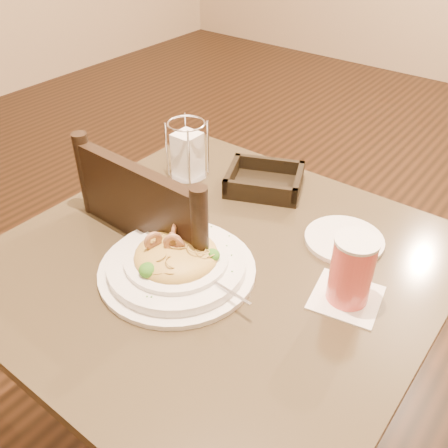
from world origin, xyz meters
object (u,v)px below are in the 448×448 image
Objects in this scene: butter_ramekin at (137,191)px; drink_glass at (352,271)px; main_table at (219,330)px; bread_basket at (264,182)px; napkin_caddy at (188,154)px; dining_chair_near at (186,281)px; pasta_bowl at (177,261)px; side_plate at (344,240)px.

drink_glass is at bearing -0.77° from butter_ramekin.
main_table is 3.82× the size of bread_basket.
butter_ramekin is at bearing -101.74° from napkin_caddy.
napkin_caddy is at bearing -160.03° from bread_basket.
dining_chair_near is 0.28m from butter_ramekin.
drink_glass reaches higher than butter_ramekin.
main_table is 0.28m from pasta_bowl.
drink_glass is (0.46, -0.02, 0.30)m from dining_chair_near.
drink_glass is at bearing 178.80° from dining_chair_near.
pasta_bowl is at bearing -126.84° from side_plate.
main_table is at bearing -168.29° from drink_glass.
bread_basket is at bearing 105.34° from main_table.
dining_chair_near reaches higher than main_table.
main_table is 0.47m from napkin_caddy.
bread_basket is at bearing 19.97° from napkin_caddy.
drink_glass is at bearing -16.88° from napkin_caddy.
napkin_caddy is (-0.20, -0.07, 0.05)m from bread_basket.
pasta_bowl reaches higher than side_plate.
butter_ramekin is (-0.23, -0.23, -0.00)m from bread_basket.
napkin_caddy is 1.94× the size of butter_ramekin.
bread_basket is (-0.08, 0.30, 0.25)m from main_table.
butter_ramekin is at bearing -163.04° from side_plate.
main_table is at bearing 65.33° from pasta_bowl.
main_table is 5.05× the size of side_plate.
bread_basket is (-0.04, 0.39, -0.01)m from pasta_bowl.
pasta_bowl is 2.28× the size of napkin_caddy.
dining_chair_near reaches higher than drink_glass.
pasta_bowl is (0.14, -0.17, 0.26)m from dining_chair_near.
napkin_caddy reaches higher than bread_basket.
main_table is at bearing -130.89° from side_plate.
main_table is 2.47× the size of pasta_bowl.
bread_basket is at bearing 163.64° from side_plate.
napkin_caddy is at bearing 141.21° from main_table.
dining_chair_near is at bearing 6.79° from butter_ramekin.
dining_chair_near reaches higher than butter_ramekin.
napkin_caddy is (-0.28, 0.23, 0.30)m from main_table.
butter_ramekin is at bearing 150.83° from pasta_bowl.
napkin_caddy is (-0.56, 0.17, -0.00)m from drink_glass.
napkin_caddy reaches higher than drink_glass.
bread_basket is at bearing 145.97° from drink_glass.
bread_basket is (0.10, 0.22, 0.25)m from dining_chair_near.
pasta_bowl reaches higher than main_table.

